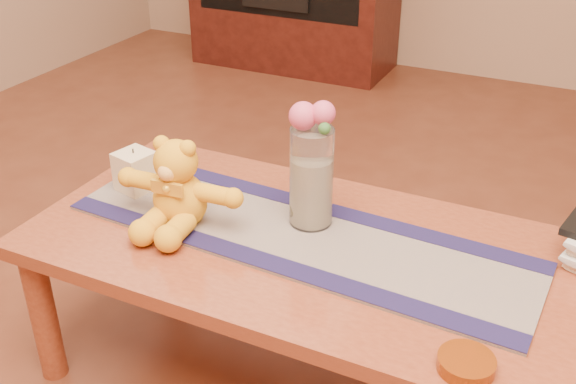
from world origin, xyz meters
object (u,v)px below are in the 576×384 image
at_px(book_bottom, 574,244).
at_px(amber_dish, 466,364).
at_px(bronze_ball, 304,209).
at_px(pillar_candle, 135,171).
at_px(glass_vase, 311,177).
at_px(teddy_bear, 179,183).

height_order(book_bottom, amber_dish, amber_dish).
bearing_deg(bronze_ball, pillar_candle, -174.65).
bearing_deg(bronze_ball, amber_dish, -35.15).
xyz_separation_m(glass_vase, amber_dish, (0.48, -0.35, -0.12)).
relative_size(pillar_candle, book_bottom, 0.50).
bearing_deg(pillar_candle, teddy_bear, -23.50).
distance_m(pillar_candle, amber_dish, 1.04).
bearing_deg(teddy_bear, pillar_candle, 152.51).
bearing_deg(book_bottom, glass_vase, -155.55).
relative_size(pillar_candle, glass_vase, 0.43).
bearing_deg(pillar_candle, glass_vase, 5.30).
bearing_deg(amber_dish, pillar_candle, 162.90).
xyz_separation_m(teddy_bear, bronze_ball, (0.29, 0.14, -0.08)).
bearing_deg(amber_dish, glass_vase, 143.72).
relative_size(teddy_bear, pillar_candle, 2.94).
bearing_deg(book_bottom, pillar_candle, -160.21).
distance_m(teddy_bear, amber_dish, 0.82).
xyz_separation_m(teddy_bear, glass_vase, (0.30, 0.14, 0.02)).
xyz_separation_m(pillar_candle, bronze_ball, (0.49, 0.05, -0.02)).
relative_size(bronze_ball, book_bottom, 0.31).
height_order(bronze_ball, book_bottom, bronze_ball).
distance_m(teddy_bear, book_bottom, 0.99).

